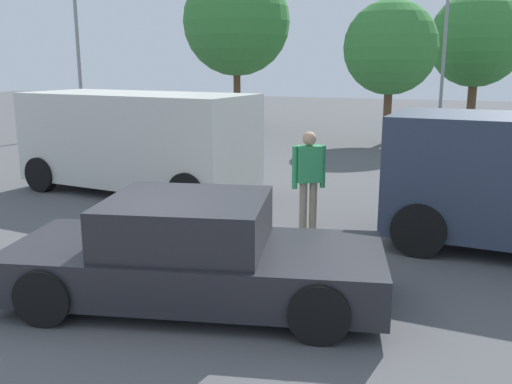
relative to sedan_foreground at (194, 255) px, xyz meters
The scene contains 10 objects.
ground_plane 0.64m from the sedan_foreground, behind, with size 80.00×80.00×0.00m, color #515154.
sedan_foreground is the anchor object (origin of this frame).
dog 2.74m from the sedan_foreground, 169.56° to the left, with size 0.63×0.37×0.39m.
van_white 6.19m from the sedan_foreground, 127.78° to the left, with size 5.24×2.74×2.14m.
pedestrian 3.29m from the sedan_foreground, 81.21° to the left, with size 0.50×0.41×1.68m.
light_post_near 17.58m from the sedan_foreground, 131.52° to the left, with size 0.44×0.44×6.88m.
light_post_mid 20.28m from the sedan_foreground, 85.04° to the left, with size 0.44×0.44×6.10m.
tree_back_center 23.34m from the sedan_foreground, 82.62° to the left, with size 4.33×4.33×5.99m.
tree_back_right 18.14m from the sedan_foreground, 110.85° to the left, with size 4.37×4.37×6.60m.
tree_far_right 14.63m from the sedan_foreground, 89.04° to the left, with size 3.18×3.18×4.87m.
Camera 1 is at (3.16, -5.59, 2.77)m, focal length 39.48 mm.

